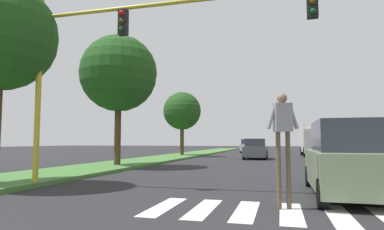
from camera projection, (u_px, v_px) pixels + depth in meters
The scene contains 11 objects.
ground_plane at pixel (278, 157), 29.86m from camera, with size 140.00×140.00×0.00m, color #262628.
crosswalk at pixel (268, 212), 6.76m from camera, with size 4.95×2.20×0.01m.
median_strip at pixel (177, 156), 30.22m from camera, with size 3.69×64.00×0.15m, color #477A38.
tree_mid at pixel (119, 74), 18.77m from camera, with size 4.32×4.32×7.28m.
tree_far at pixel (182, 111), 31.92m from camera, with size 3.62×3.62×6.02m.
traffic_light_gantry at pixel (124, 44), 10.17m from camera, with size 10.11×0.30×6.00m.
pedestrian_performer at pixel (283, 131), 7.20m from camera, with size 0.72×0.37×2.49m.
suv_crossing at pixel (349, 161), 8.67m from camera, with size 1.98×4.61×1.97m.
sedan_midblock at pixel (256, 149), 27.20m from camera, with size 1.87×4.21×1.65m.
sedan_distant at pixel (248, 146), 42.87m from camera, with size 1.89×4.58×1.70m.
truck_box_delivery at pixel (314, 139), 32.68m from camera, with size 2.40×6.20×3.10m.
Camera 1 is at (0.27, -1.04, 1.44)m, focal length 31.11 mm.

